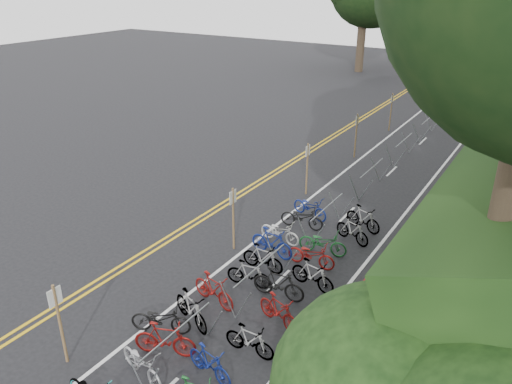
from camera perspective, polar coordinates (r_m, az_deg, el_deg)
ground at (r=16.26m, az=-14.67°, el=-13.28°), size 120.00×120.00×0.00m
road_markings at (r=22.89m, az=4.77°, el=-1.00°), size 7.47×80.00×0.01m
red_curb at (r=22.97m, az=18.30°, el=-1.99°), size 0.25×28.00×0.10m
bike_rack_front at (r=13.83m, az=-8.98°, el=-16.19°), size 1.09×2.77×1.06m
bike_racks_rest at (r=24.20m, az=13.03°, el=2.05°), size 1.14×23.00×1.17m
signpost_near at (r=14.23m, az=-21.57°, el=-13.36°), size 0.08×0.40×2.44m
signposts_rest at (r=25.67m, az=8.89°, el=5.03°), size 0.08×18.40×2.50m
bike_front at (r=15.05m, az=-10.83°, el=-14.02°), size 1.29×1.89×0.94m
bike_valet at (r=16.49m, az=0.86°, el=-9.72°), size 3.41×13.77×1.09m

